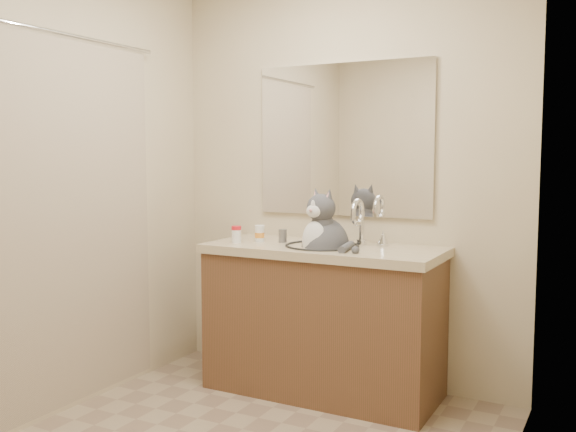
% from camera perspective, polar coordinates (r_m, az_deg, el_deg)
% --- Properties ---
extents(room, '(2.22, 2.52, 2.42)m').
position_cam_1_polar(room, '(2.75, -5.27, 2.08)').
color(room, gray).
rests_on(room, ground).
extents(vanity, '(1.34, 0.59, 1.12)m').
position_cam_1_polar(vanity, '(3.71, 3.14, -8.88)').
color(vanity, brown).
rests_on(vanity, ground).
extents(mirror, '(1.10, 0.02, 0.90)m').
position_cam_1_polar(mirror, '(3.84, 4.93, 6.76)').
color(mirror, white).
rests_on(mirror, room).
extents(shower_curtain, '(0.02, 1.30, 1.93)m').
position_cam_1_polar(shower_curtain, '(3.52, -18.76, -0.22)').
color(shower_curtain, '#BDAA8F').
rests_on(shower_curtain, ground).
extents(cat, '(0.37, 0.38, 0.53)m').
position_cam_1_polar(cat, '(3.59, 3.26, -2.53)').
color(cat, '#4B4B50').
rests_on(cat, vanity).
extents(pill_bottle_redcap, '(0.07, 0.07, 0.10)m').
position_cam_1_polar(pill_bottle_redcap, '(3.75, -4.61, -1.63)').
color(pill_bottle_redcap, white).
rests_on(pill_bottle_redcap, vanity).
extents(pill_bottle_orange, '(0.07, 0.07, 0.10)m').
position_cam_1_polar(pill_bottle_orange, '(3.79, -2.54, -1.59)').
color(pill_bottle_orange, white).
rests_on(pill_bottle_orange, vanity).
extents(grey_canister, '(0.05, 0.05, 0.08)m').
position_cam_1_polar(grey_canister, '(3.75, -0.47, -1.78)').
color(grey_canister, slate).
rests_on(grey_canister, vanity).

